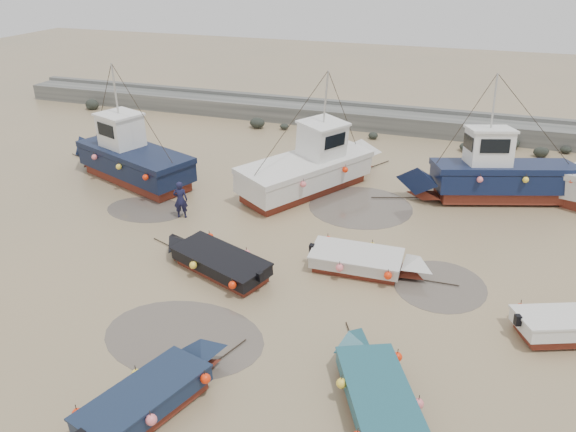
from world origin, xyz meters
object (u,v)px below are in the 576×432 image
Objects in this scene: cabin_boat_0 at (128,156)px; dinghy_4 at (215,258)px; dinghy_1 at (156,392)px; cabin_boat_1 at (313,165)px; dinghy_2 at (375,387)px; person at (182,217)px; dinghy_5 at (366,260)px; cabin_boat_2 at (493,175)px.

dinghy_4 is at bearing -108.45° from cabin_boat_0.
dinghy_1 is 0.59× the size of cabin_boat_1.
dinghy_2 is 0.90× the size of dinghy_4.
dinghy_2 is at bearing 39.74° from dinghy_1.
cabin_boat_0 is at bearing 144.45° from dinghy_1.
dinghy_2 is 3.12× the size of person.
cabin_boat_0 is (-14.36, 5.46, 0.78)m from dinghy_5.
cabin_boat_1 reaches higher than dinghy_2.
cabin_boat_1 is (1.24, 9.22, 0.78)m from dinghy_4.
dinghy_2 reaches higher than person.
cabin_boat_2 is at bearing -172.13° from person.
cabin_boat_1 reaches higher than person.
cabin_boat_0 is 10.13m from cabin_boat_1.
dinghy_1 is 19.95m from cabin_boat_2.
cabin_boat_0 reaches higher than dinghy_4.
cabin_boat_2 is at bearing 152.38° from dinghy_5.
cabin_boat_1 is at bearing -150.64° from dinghy_5.
dinghy_4 reaches higher than person.
dinghy_5 is 0.59× the size of cabin_boat_1.
cabin_boat_2 is at bearing 54.25° from dinghy_2.
dinghy_5 is at bearing 148.43° from person.
dinghy_4 is at bearing 119.62° from dinghy_2.
cabin_boat_0 reaches higher than dinghy_2.
dinghy_5 is at bearing 135.41° from cabin_boat_2.
dinghy_2 and dinghy_5 have the same top height.
dinghy_4 is at bearing 118.71° from cabin_boat_2.
dinghy_5 is 0.58× the size of cabin_boat_0.
person is at bearing 115.03° from dinghy_2.
dinghy_4 is 9.33m from cabin_boat_1.
cabin_boat_1 reaches higher than dinghy_5.
dinghy_5 is at bearing 78.08° from dinghy_2.
cabin_boat_0 is 19.15m from cabin_boat_2.
dinghy_5 is at bearing -50.60° from dinghy_4.
person is (-11.00, 8.89, -0.55)m from dinghy_2.
person is at bearing -103.80° from dinghy_5.
person is at bearing -102.93° from cabin_boat_1.
dinghy_2 is 0.57× the size of cabin_boat_1.
dinghy_4 is 0.63× the size of cabin_boat_1.
dinghy_2 is 0.57× the size of cabin_boat_2.
cabin_boat_0 is (-16.08, 12.32, 0.78)m from dinghy_2.
dinghy_1 is 9.85m from dinghy_5.
cabin_boat_0 is 6.27m from person.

